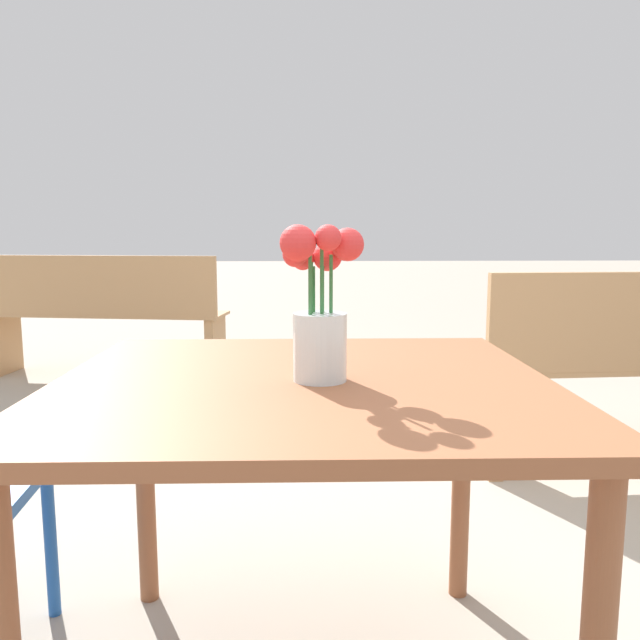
{
  "coord_description": "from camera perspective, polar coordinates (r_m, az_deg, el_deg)",
  "views": [
    {
      "loc": [
        -0.01,
        -1.22,
        1.01
      ],
      "look_at": [
        0.03,
        -0.02,
        0.84
      ],
      "focal_mm": 35.0,
      "sensor_mm": 36.0,
      "label": 1
    }
  ],
  "objects": [
    {
      "name": "bench_middle",
      "position": [
        4.52,
        -19.31,
        0.73
      ],
      "size": [
        1.7,
        0.6,
        0.85
      ],
      "color": "tan",
      "rests_on": "ground_plane"
    },
    {
      "name": "flower_vase",
      "position": [
        1.21,
        -0.05,
        0.35
      ],
      "size": [
        0.16,
        0.15,
        0.3
      ],
      "color": "silver",
      "rests_on": "table_front"
    },
    {
      "name": "table_front",
      "position": [
        1.28,
        -1.52,
        -9.14
      ],
      "size": [
        0.99,
        0.93,
        0.72
      ],
      "color": "brown",
      "rests_on": "ground_plane"
    }
  ]
}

